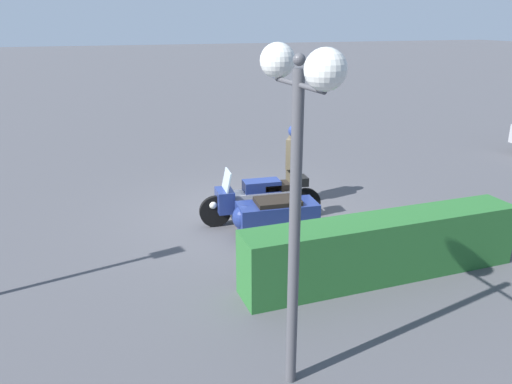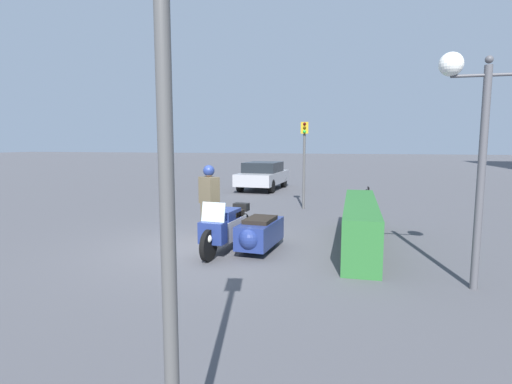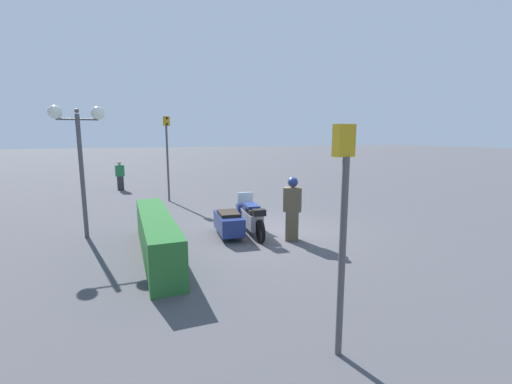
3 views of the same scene
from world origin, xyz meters
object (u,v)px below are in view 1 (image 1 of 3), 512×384
Objects in this scene: hedge_bush_curbside at (383,248)px; officer_rider at (294,162)px; police_motorcycle at (266,208)px; twin_lamp_post at (297,127)px.

officer_rider is at bearing -91.12° from hedge_bush_curbside.
police_motorcycle is 1.42× the size of officer_rider.
hedge_bush_curbside is 3.83m from twin_lamp_post.
officer_rider is 0.48× the size of twin_lamp_post.
twin_lamp_post is at bearing 36.67° from hedge_bush_curbside.
police_motorcycle reaches higher than hedge_bush_curbside.
twin_lamp_post is at bearing -81.66° from officer_rider.
officer_rider is at bearing -114.15° from twin_lamp_post.
officer_rider is 6.29m from twin_lamp_post.
twin_lamp_post is at bearing 78.28° from police_motorcycle.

